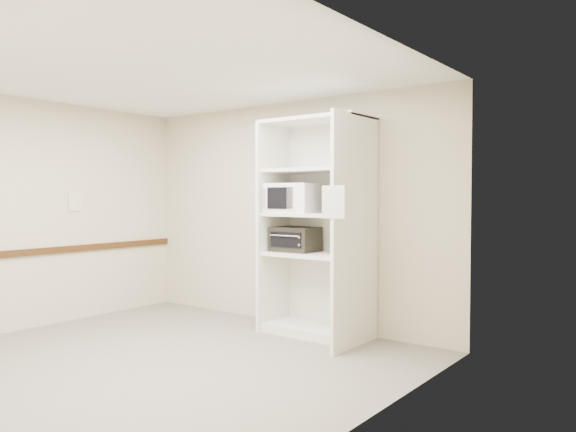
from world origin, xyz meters
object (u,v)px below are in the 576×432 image
Objects in this scene: toaster_oven_lower at (295,239)px; toaster_oven_upper at (346,202)px; shelving_unit at (320,234)px; microwave at (293,198)px.

toaster_oven_upper is at bearing 0.75° from toaster_oven_lower.
shelving_unit is 0.47m from toaster_oven_upper.
toaster_oven_lower is at bearing 179.83° from toaster_oven_upper.
shelving_unit is at bearing -172.93° from toaster_oven_upper.
toaster_oven_lower is (-0.36, 0.02, -0.07)m from shelving_unit.
toaster_oven_upper is at bearing 6.57° from microwave.
shelving_unit is at bearing 6.81° from microwave.
toaster_oven_lower is (-0.66, -0.03, -0.43)m from toaster_oven_upper.
microwave is (-0.32, -0.06, 0.41)m from shelving_unit.
toaster_oven_upper is at bearing 10.01° from shelving_unit.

